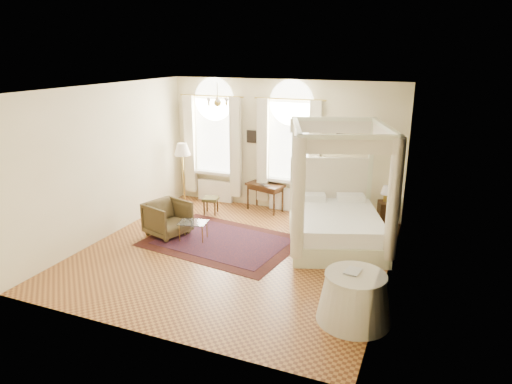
{
  "coord_description": "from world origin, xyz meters",
  "views": [
    {
      "loc": [
        3.63,
        -7.7,
        3.97
      ],
      "look_at": [
        0.32,
        0.4,
        1.24
      ],
      "focal_mm": 32.0,
      "sensor_mm": 36.0,
      "label": 1
    }
  ],
  "objects_px": {
    "stool": "(211,200)",
    "writing_desk": "(265,188)",
    "armchair": "(168,218)",
    "coffee_table": "(193,224)",
    "floor_lamp": "(182,153)",
    "nightstand": "(388,214)",
    "side_table": "(354,298)",
    "canopy_bed": "(336,219)"
  },
  "relations": [
    {
      "from": "canopy_bed",
      "to": "floor_lamp",
      "type": "height_order",
      "value": "canopy_bed"
    },
    {
      "from": "canopy_bed",
      "to": "side_table",
      "type": "relative_size",
      "value": 2.51
    },
    {
      "from": "writing_desk",
      "to": "side_table",
      "type": "bearing_deg",
      "value": -53.72
    },
    {
      "from": "coffee_table",
      "to": "side_table",
      "type": "distance_m",
      "value": 4.23
    },
    {
      "from": "stool",
      "to": "writing_desk",
      "type": "bearing_deg",
      "value": 31.84
    },
    {
      "from": "nightstand",
      "to": "side_table",
      "type": "distance_m",
      "value": 4.17
    },
    {
      "from": "nightstand",
      "to": "stool",
      "type": "relative_size",
      "value": 1.39
    },
    {
      "from": "armchair",
      "to": "coffee_table",
      "type": "relative_size",
      "value": 1.28
    },
    {
      "from": "floor_lamp",
      "to": "coffee_table",
      "type": "bearing_deg",
      "value": -54.79
    },
    {
      "from": "coffee_table",
      "to": "armchair",
      "type": "bearing_deg",
      "value": 177.71
    },
    {
      "from": "nightstand",
      "to": "writing_desk",
      "type": "bearing_deg",
      "value": 180.0
    },
    {
      "from": "nightstand",
      "to": "writing_desk",
      "type": "relative_size",
      "value": 0.59
    },
    {
      "from": "canopy_bed",
      "to": "armchair",
      "type": "height_order",
      "value": "canopy_bed"
    },
    {
      "from": "nightstand",
      "to": "writing_desk",
      "type": "distance_m",
      "value": 3.08
    },
    {
      "from": "canopy_bed",
      "to": "coffee_table",
      "type": "relative_size",
      "value": 4.28
    },
    {
      "from": "writing_desk",
      "to": "stool",
      "type": "distance_m",
      "value": 1.42
    },
    {
      "from": "floor_lamp",
      "to": "stool",
      "type": "bearing_deg",
      "value": -19.68
    },
    {
      "from": "stool",
      "to": "floor_lamp",
      "type": "xyz_separation_m",
      "value": [
        -0.97,
        0.35,
        1.07
      ]
    },
    {
      "from": "stool",
      "to": "floor_lamp",
      "type": "height_order",
      "value": "floor_lamp"
    },
    {
      "from": "stool",
      "to": "coffee_table",
      "type": "distance_m",
      "value": 1.69
    },
    {
      "from": "stool",
      "to": "armchair",
      "type": "xyz_separation_m",
      "value": [
        -0.23,
        -1.61,
        0.04
      ]
    },
    {
      "from": "nightstand",
      "to": "stool",
      "type": "xyz_separation_m",
      "value": [
        -4.25,
        -0.74,
        0.05
      ]
    },
    {
      "from": "nightstand",
      "to": "floor_lamp",
      "type": "height_order",
      "value": "floor_lamp"
    },
    {
      "from": "armchair",
      "to": "nightstand",
      "type": "bearing_deg",
      "value": -45.32
    },
    {
      "from": "stool",
      "to": "armchair",
      "type": "distance_m",
      "value": 1.63
    },
    {
      "from": "armchair",
      "to": "side_table",
      "type": "distance_m",
      "value": 4.84
    },
    {
      "from": "armchair",
      "to": "floor_lamp",
      "type": "bearing_deg",
      "value": 37.84
    },
    {
      "from": "canopy_bed",
      "to": "nightstand",
      "type": "xyz_separation_m",
      "value": [
        0.89,
        1.49,
        -0.28
      ]
    },
    {
      "from": "nightstand",
      "to": "armchair",
      "type": "bearing_deg",
      "value": -152.38
    },
    {
      "from": "canopy_bed",
      "to": "floor_lamp",
      "type": "xyz_separation_m",
      "value": [
        -4.33,
        1.1,
        0.84
      ]
    },
    {
      "from": "writing_desk",
      "to": "coffee_table",
      "type": "height_order",
      "value": "writing_desk"
    },
    {
      "from": "armchair",
      "to": "side_table",
      "type": "height_order",
      "value": "same"
    },
    {
      "from": "stool",
      "to": "floor_lamp",
      "type": "relative_size",
      "value": 0.26
    },
    {
      "from": "canopy_bed",
      "to": "armchair",
      "type": "xyz_separation_m",
      "value": [
        -3.59,
        -0.85,
        -0.2
      ]
    },
    {
      "from": "writing_desk",
      "to": "coffee_table",
      "type": "distance_m",
      "value": 2.5
    },
    {
      "from": "floor_lamp",
      "to": "nightstand",
      "type": "bearing_deg",
      "value": 4.26
    },
    {
      "from": "writing_desk",
      "to": "armchair",
      "type": "height_order",
      "value": "armchair"
    },
    {
      "from": "floor_lamp",
      "to": "side_table",
      "type": "bearing_deg",
      "value": -35.92
    },
    {
      "from": "armchair",
      "to": "coffee_table",
      "type": "xyz_separation_m",
      "value": [
        0.66,
        -0.03,
        -0.02
      ]
    },
    {
      "from": "canopy_bed",
      "to": "side_table",
      "type": "xyz_separation_m",
      "value": [
        0.89,
        -2.68,
        -0.2
      ]
    },
    {
      "from": "floor_lamp",
      "to": "side_table",
      "type": "relative_size",
      "value": 1.47
    },
    {
      "from": "side_table",
      "to": "canopy_bed",
      "type": "bearing_deg",
      "value": 108.45
    }
  ]
}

